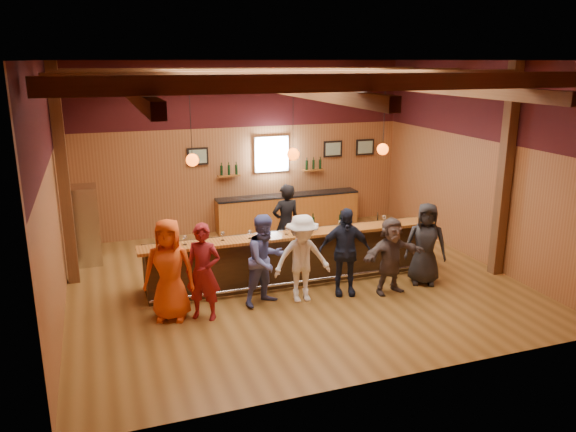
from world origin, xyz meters
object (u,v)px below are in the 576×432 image
Objects in this scene: customer_orange at (169,270)px; bottle_a at (313,223)px; bartender at (286,224)px; bar_counter at (291,255)px; ice_bucket at (308,226)px; customer_redvest at (203,272)px; customer_denim at (266,260)px; customer_white at (302,259)px; stainless_fridge at (83,225)px; back_bar_cabinet at (288,211)px; customer_dark at (425,244)px; customer_navy at (345,252)px; customer_brown at (391,256)px.

customer_orange reaches higher than bottle_a.
bartender reaches higher than bottle_a.
ice_bucket is (0.25, -0.30, 0.71)m from bar_counter.
customer_denim is (1.23, 0.24, -0.00)m from customer_redvest.
customer_white reaches higher than ice_bucket.
customer_redvest reaches higher than ice_bucket.
stainless_fridge is 1.02× the size of customer_redvest.
customer_denim is (-2.06, -4.59, 0.41)m from back_bar_cabinet.
customer_orange is 2.49m from customer_white.
bartender reaches higher than customer_dark.
customer_denim is at bearing -46.96° from stainless_fridge.
customer_white is 1.00m from ice_bucket.
customer_denim is 2.31m from bartender.
customer_navy reaches higher than ice_bucket.
stainless_fridge reaches higher than back_bar_cabinet.
back_bar_cabinet is 4.91m from customer_dark.
bartender is (0.41, 2.13, 0.06)m from customer_white.
customer_brown is (3.72, -0.07, -0.11)m from customer_redvest.
customer_brown is at bearing 113.85° from bartender.
bottle_a is at bearing 128.22° from customer_brown.
bottle_a is (4.54, -2.62, 0.34)m from stainless_fridge.
ice_bucket is at bearing 136.60° from customer_navy.
customer_denim is 5.18× the size of bottle_a.
stainless_fridge is at bearing -168.07° from back_bar_cabinet.
ice_bucket is at bearing 11.16° from customer_denim.
bar_counter is 1.19m from customer_white.
bar_counter is 3.42× the size of bartender.
back_bar_cabinet is 2.33× the size of customer_white.
customer_navy is at bearing -58.63° from ice_bucket.
back_bar_cabinet is 2.77m from bartender.
customer_navy is (-0.46, -4.66, 0.41)m from back_bar_cabinet.
customer_orange is 1.08× the size of customer_white.
bartender is at bearing 74.42° from customer_redvest.
bar_counter is at bearing 157.93° from bottle_a.
bar_counter is 3.57× the size of customer_denim.
bar_counter is 2.90m from customer_orange.
customer_brown reaches higher than bar_counter.
customer_denim is at bearing -130.48° from bar_counter.
ice_bucket is (-1.37, 1.03, 0.46)m from customer_brown.
customer_brown reaches higher than bottle_a.
customer_denim is 0.70m from customer_white.
customer_dark is (5.20, -0.07, -0.07)m from customer_orange.
customer_navy reaches higher than back_bar_cabinet.
customer_dark is (4.63, 0.13, -0.03)m from customer_redvest.
customer_redvest reaches higher than customer_dark.
customer_dark is (3.41, -0.11, -0.02)m from customer_denim.
customer_orange is at bearing 28.65° from bartender.
stainless_fridge is at bearing 179.66° from customer_dark.
customer_navy is (2.83, 0.17, 0.00)m from customer_redvest.
stainless_fridge reaches higher than customer_brown.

